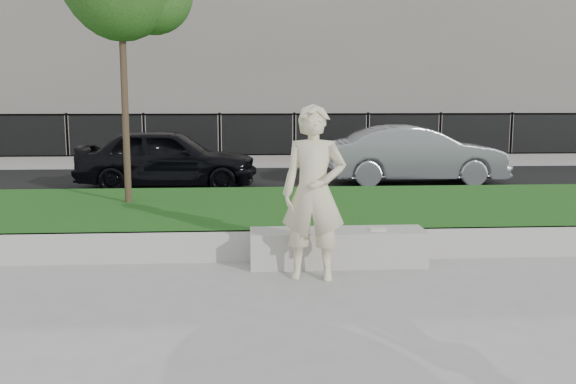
{
  "coord_description": "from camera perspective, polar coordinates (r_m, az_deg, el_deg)",
  "views": [
    {
      "loc": [
        0.15,
        -6.97,
        2.1
      ],
      "look_at": [
        0.69,
        1.2,
        0.87
      ],
      "focal_mm": 40.0,
      "sensor_mm": 36.0,
      "label": 1
    }
  ],
  "objects": [
    {
      "name": "ground",
      "position": [
        7.28,
        -4.88,
        -8.26
      ],
      "size": [
        90.0,
        90.0,
        0.0
      ],
      "primitive_type": "plane",
      "color": "gray",
      "rests_on": "ground"
    },
    {
      "name": "grass_bank",
      "position": [
        10.15,
        -4.6,
        -2.28
      ],
      "size": [
        34.0,
        4.0,
        0.4
      ],
      "primitive_type": "cube",
      "color": "#10370D",
      "rests_on": "ground"
    },
    {
      "name": "grass_kerb",
      "position": [
        8.23,
        -4.77,
        -4.84
      ],
      "size": [
        34.0,
        0.08,
        0.4
      ],
      "primitive_type": "cube",
      "color": "#A7A49C",
      "rests_on": "ground"
    },
    {
      "name": "street",
      "position": [
        15.61,
        -4.33,
        0.85
      ],
      "size": [
        34.0,
        7.0,
        0.04
      ],
      "primitive_type": "cube",
      "color": "black",
      "rests_on": "ground"
    },
    {
      "name": "far_pavement",
      "position": [
        20.07,
        -4.22,
        2.68
      ],
      "size": [
        34.0,
        3.0,
        0.12
      ],
      "primitive_type": "cube",
      "color": "gray",
      "rests_on": "ground"
    },
    {
      "name": "iron_fence",
      "position": [
        19.03,
        -4.26,
        3.81
      ],
      "size": [
        32.0,
        0.3,
        1.5
      ],
      "color": "slate",
      "rests_on": "far_pavement"
    },
    {
      "name": "building_facade",
      "position": [
        27.12,
        -4.24,
        14.65
      ],
      "size": [
        34.0,
        10.0,
        10.0
      ],
      "primitive_type": "cube",
      "color": "slate",
      "rests_on": "ground"
    },
    {
      "name": "stone_bench",
      "position": [
        8.07,
        4.44,
        -4.93
      ],
      "size": [
        2.18,
        0.55,
        0.45
      ],
      "primitive_type": "cube",
      "color": "#A7A49C",
      "rests_on": "ground"
    },
    {
      "name": "man",
      "position": [
        7.32,
        2.31,
        -0.08
      ],
      "size": [
        0.8,
        0.6,
        2.01
      ],
      "primitive_type": "imported",
      "rotation": [
        0.0,
        0.0,
        -0.17
      ],
      "color": "beige",
      "rests_on": "ground"
    },
    {
      "name": "book",
      "position": [
        8.05,
        8.04,
        -3.32
      ],
      "size": [
        0.22,
        0.17,
        0.02
      ],
      "primitive_type": "cube",
      "rotation": [
        0.0,
        0.0,
        -0.17
      ],
      "color": "beige",
      "rests_on": "stone_bench"
    },
    {
      "name": "car_dark",
      "position": [
        14.63,
        -10.66,
        2.97
      ],
      "size": [
        4.07,
        1.82,
        1.36
      ],
      "primitive_type": "imported",
      "rotation": [
        0.0,
        0.0,
        1.52
      ],
      "color": "black",
      "rests_on": "street"
    },
    {
      "name": "car_silver",
      "position": [
        15.48,
        11.29,
        3.27
      ],
      "size": [
        4.15,
        1.46,
        1.37
      ],
      "primitive_type": "imported",
      "rotation": [
        0.0,
        0.0,
        1.57
      ],
      "color": "gray",
      "rests_on": "street"
    }
  ]
}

